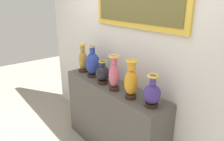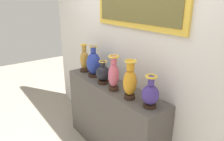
% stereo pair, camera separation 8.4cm
% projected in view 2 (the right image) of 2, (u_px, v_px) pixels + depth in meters
% --- Properties ---
extents(display_shelf, '(1.58, 0.37, 0.96)m').
position_uv_depth(display_shelf, '(112.00, 119.00, 2.70)').
color(display_shelf, '#4C4742').
rests_on(display_shelf, ground_plane).
extents(back_wall, '(3.80, 0.14, 3.05)m').
position_uv_depth(back_wall, '(129.00, 36.00, 2.48)').
color(back_wall, silver).
rests_on(back_wall, ground_plane).
extents(vase_ochre, '(0.14, 0.14, 0.40)m').
position_uv_depth(vase_ochre, '(84.00, 60.00, 2.96)').
color(vase_ochre, '#382319').
rests_on(vase_ochre, display_shelf).
extents(vase_cobalt, '(0.19, 0.19, 0.42)m').
position_uv_depth(vase_cobalt, '(94.00, 63.00, 2.77)').
color(vase_cobalt, '#382319').
rests_on(vase_cobalt, display_shelf).
extents(vase_onyx, '(0.18, 0.18, 0.29)m').
position_uv_depth(vase_onyx, '(103.00, 73.00, 2.56)').
color(vase_onyx, '#382319').
rests_on(vase_onyx, display_shelf).
extents(vase_rose, '(0.12, 0.12, 0.41)m').
position_uv_depth(vase_rose, '(114.00, 75.00, 2.35)').
color(vase_rose, '#382319').
rests_on(vase_rose, display_shelf).
extents(vase_amber, '(0.14, 0.14, 0.42)m').
position_uv_depth(vase_amber, '(130.00, 82.00, 2.14)').
color(vase_amber, '#382319').
rests_on(vase_amber, display_shelf).
extents(vase_indigo, '(0.17, 0.17, 0.33)m').
position_uv_depth(vase_indigo, '(150.00, 94.00, 1.99)').
color(vase_indigo, '#382319').
rests_on(vase_indigo, display_shelf).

